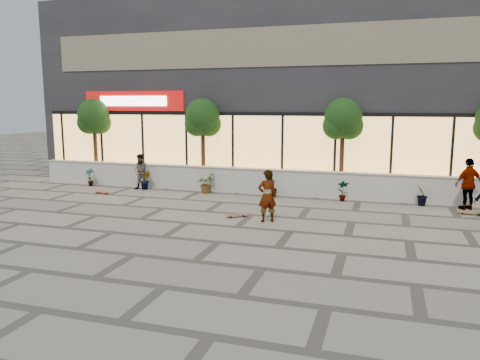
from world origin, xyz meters
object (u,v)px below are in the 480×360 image
(skater_left, at_px, (142,172))
(skateboard_left, at_px, (102,192))
(tree_midwest, at_px, (203,120))
(skater_center, at_px, (267,196))
(skateboard_center, at_px, (237,215))
(skateboard_right_near, at_px, (471,212))
(skater_right_near, at_px, (469,184))
(tree_mideast, at_px, (343,121))
(tree_west, at_px, (94,119))

(skater_left, xyz_separation_m, skateboard_left, (-1.17, -1.26, -0.70))
(tree_midwest, height_order, skater_center, tree_midwest)
(skateboard_center, height_order, skateboard_right_near, skateboard_right_near)
(tree_midwest, xyz_separation_m, skater_right_near, (10.50, -1.40, -2.08))
(skateboard_left, bearing_deg, skater_left, 57.19)
(skateboard_center, xyz_separation_m, skateboard_right_near, (7.37, 2.66, 0.01))
(skater_right_near, relative_size, skateboard_center, 2.57)
(tree_mideast, bearing_deg, skateboard_left, -164.27)
(tree_mideast, bearing_deg, skater_right_near, -17.28)
(skateboard_center, distance_m, skateboard_right_near, 7.83)
(skater_right_near, xyz_separation_m, skateboard_center, (-7.37, -3.49, -0.84))
(tree_west, relative_size, skateboard_left, 5.19)
(tree_midwest, distance_m, skater_center, 7.00)
(tree_mideast, distance_m, skater_left, 8.69)
(skateboard_left, bearing_deg, tree_mideast, 25.77)
(skateboard_right_near, bearing_deg, skater_right_near, 92.77)
(tree_west, distance_m, skateboard_right_near, 16.41)
(tree_west, distance_m, skater_center, 11.20)
(tree_west, bearing_deg, skater_center, -27.99)
(tree_west, bearing_deg, skateboard_left, -52.56)
(skater_center, height_order, skateboard_center, skater_center)
(tree_west, height_order, skater_right_near, tree_west)
(tree_mideast, bearing_deg, tree_west, 180.00)
(tree_midwest, relative_size, skater_right_near, 2.15)
(tree_west, relative_size, tree_mideast, 1.00)
(tree_midwest, bearing_deg, skater_center, -50.82)
(skater_center, distance_m, skateboard_right_near, 6.98)
(skater_center, bearing_deg, tree_mideast, -142.32)
(skater_right_near, bearing_deg, skateboard_center, -5.81)
(tree_west, height_order, skateboard_left, tree_west)
(tree_mideast, relative_size, skateboard_left, 5.19)
(skater_center, height_order, skater_left, skater_center)
(skater_right_near, distance_m, skateboard_left, 14.04)
(tree_mideast, height_order, skateboard_right_near, tree_mideast)
(tree_west, bearing_deg, skater_left, -23.55)
(skater_left, relative_size, skater_right_near, 0.85)
(tree_midwest, height_order, skateboard_left, tree_midwest)
(skateboard_center, relative_size, skateboard_right_near, 0.87)
(tree_midwest, relative_size, skateboard_center, 5.53)
(skater_center, relative_size, skateboard_left, 2.20)
(skater_left, height_order, skater_right_near, skater_right_near)
(tree_west, bearing_deg, skateboard_right_near, -7.93)
(skateboard_center, bearing_deg, skateboard_left, 126.05)
(skater_center, bearing_deg, skater_left, -63.20)
(skater_left, distance_m, skateboard_right_near, 12.83)
(tree_west, xyz_separation_m, skateboard_right_near, (16.00, -2.23, -2.90))
(skater_left, relative_size, skateboard_right_near, 1.91)
(tree_west, bearing_deg, skater_right_near, -5.00)
(skateboard_center, bearing_deg, tree_mideast, 24.33)
(tree_mideast, height_order, skateboard_center, tree_mideast)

